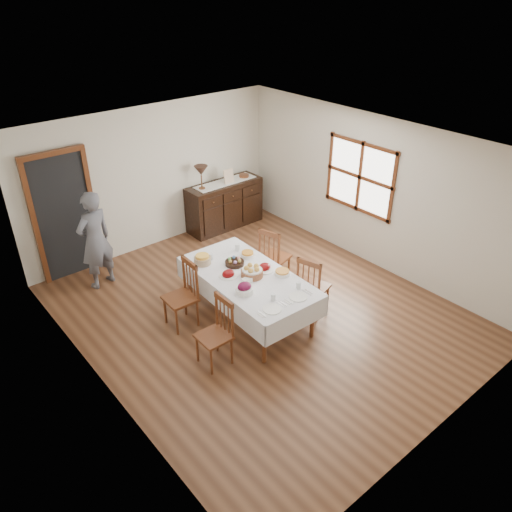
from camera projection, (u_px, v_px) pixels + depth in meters
ground at (260, 312)px, 7.66m from camera, size 6.00×6.00×0.00m
room_shell at (234, 208)px, 7.04m from camera, size 5.02×6.02×2.65m
dining_table at (248, 281)px, 7.22m from camera, size 1.18×2.21×0.75m
chair_left_near at (217, 332)px, 6.47m from camera, size 0.41×0.41×0.97m
chair_left_far at (183, 294)px, 7.17m from camera, size 0.44×0.44×1.02m
chair_right_near at (312, 285)px, 7.39m from camera, size 0.51×0.51×0.99m
chair_right_far at (273, 255)px, 8.14m from camera, size 0.52×0.52×1.01m
sideboard at (225, 205)px, 9.99m from camera, size 1.56×0.57×0.94m
person at (95, 237)px, 7.90m from camera, size 0.62×0.47×1.76m
bread_basket at (252, 272)px, 7.12m from camera, size 0.32×0.32×0.18m
egg_basket at (235, 262)px, 7.42m from camera, size 0.29×0.29×0.11m
ham_platter_a at (228, 274)px, 7.14m from camera, size 0.28×0.28×0.11m
ham_platter_b at (265, 267)px, 7.31m from camera, size 0.32×0.32×0.11m
beet_bowl at (244, 289)px, 6.76m from camera, size 0.25×0.25×0.16m
carrot_bowl at (248, 254)px, 7.62m from camera, size 0.21×0.21×0.09m
pineapple_bowl at (202, 260)px, 7.43m from camera, size 0.26×0.26×0.14m
casserole_dish at (282, 273)px, 7.17m from camera, size 0.22×0.22×0.07m
butter_dish at (247, 280)px, 6.99m from camera, size 0.14×0.09×0.07m
setting_left at (272, 305)px, 6.50m from camera, size 0.42×0.31×0.10m
setting_right at (298, 293)px, 6.75m from camera, size 0.42×0.31×0.10m
glass_far_a at (211, 257)px, 7.54m from camera, size 0.06×0.06×0.10m
glass_far_b at (237, 247)px, 7.78m from camera, size 0.07×0.07×0.11m
runner at (225, 182)px, 9.78m from camera, size 1.30×0.35×0.01m
table_lamp at (201, 171)px, 9.31m from camera, size 0.26×0.26×0.46m
picture_frame at (229, 176)px, 9.68m from camera, size 0.22×0.08×0.28m
deco_bowl at (244, 176)px, 10.01m from camera, size 0.20×0.20×0.06m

